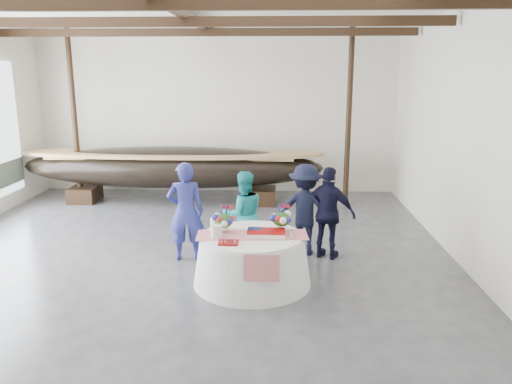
{
  "coord_description": "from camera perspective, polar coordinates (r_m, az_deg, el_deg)",
  "views": [
    {
      "loc": [
        1.73,
        -8.07,
        3.36
      ],
      "look_at": [
        1.34,
        0.9,
        1.19
      ],
      "focal_mm": 35.0,
      "sensor_mm": 36.0,
      "label": 1
    }
  ],
  "objects": [
    {
      "name": "guest_man_right",
      "position": [
        9.17,
        8.31,
        -2.42
      ],
      "size": [
        1.08,
        0.8,
        1.71
      ],
      "primitive_type": "imported",
      "rotation": [
        0.0,
        0.0,
        2.7
      ],
      "color": "black",
      "rests_on": "ground"
    },
    {
      "name": "longboat_display",
      "position": [
        13.18,
        -9.59,
        2.84
      ],
      "size": [
        7.87,
        1.57,
        1.48
      ],
      "color": "black",
      "rests_on": "ground"
    },
    {
      "name": "floor",
      "position": [
        8.91,
        -8.99,
        -8.74
      ],
      "size": [
        10.0,
        12.0,
        0.01
      ],
      "primitive_type": "cube",
      "color": "#3D3D42",
      "rests_on": "ground"
    },
    {
      "name": "wall_right",
      "position": [
        8.77,
        24.47,
        5.11
      ],
      "size": [
        0.02,
        12.0,
        4.5
      ],
      "primitive_type": "cube",
      "color": "silver",
      "rests_on": "ground"
    },
    {
      "name": "banquet_table",
      "position": [
        8.13,
        -0.44,
        -7.68
      ],
      "size": [
        1.91,
        1.91,
        0.82
      ],
      "color": "silver",
      "rests_on": "ground"
    },
    {
      "name": "guest_woman_teal",
      "position": [
        9.17,
        -1.45,
        -2.57
      ],
      "size": [
        0.93,
        0.81,
        1.62
      ],
      "primitive_type": "imported",
      "rotation": [
        0.0,
        0.0,
        3.44
      ],
      "color": "teal",
      "rests_on": "ground"
    },
    {
      "name": "guest_woman_blue",
      "position": [
        9.08,
        -8.04,
        -2.21
      ],
      "size": [
        0.72,
        0.53,
        1.81
      ],
      "primitive_type": "imported",
      "rotation": [
        0.0,
        0.0,
        3.3
      ],
      "color": "navy",
      "rests_on": "ground"
    },
    {
      "name": "wall_back",
      "position": [
        14.22,
        -4.53,
        9.08
      ],
      "size": [
        10.0,
        0.02,
        4.5
      ],
      "primitive_type": "cube",
      "color": "silver",
      "rests_on": "ground"
    },
    {
      "name": "tabletop_items",
      "position": [
        8.05,
        -0.63,
        -3.7
      ],
      "size": [
        1.8,
        0.95,
        0.4
      ],
      "color": "red",
      "rests_on": "banquet_table"
    },
    {
      "name": "pavilion_structure",
      "position": [
        9.05,
        -8.93,
        17.52
      ],
      "size": [
        9.8,
        11.76,
        4.5
      ],
      "color": "black",
      "rests_on": "ground"
    },
    {
      "name": "guest_man_left",
      "position": [
        9.34,
        5.66,
        -2.02
      ],
      "size": [
        1.21,
        0.84,
        1.71
      ],
      "primitive_type": "imported",
      "rotation": [
        0.0,
        0.0,
        2.95
      ],
      "color": "black",
      "rests_on": "ground"
    }
  ]
}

